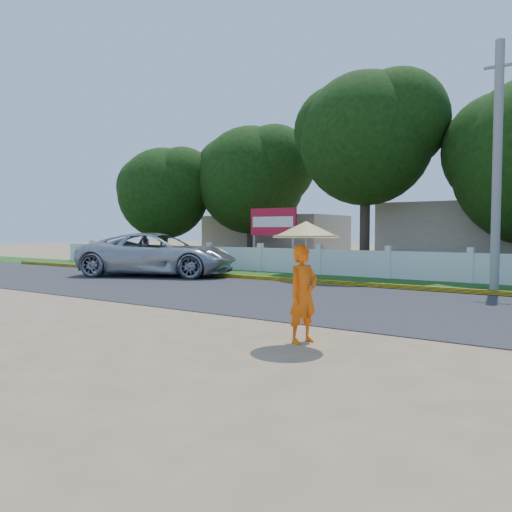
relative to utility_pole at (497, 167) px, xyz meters
The scene contains 11 objects.
ground 11.03m from the utility_pole, 113.06° to the right, with size 120.00×120.00×0.00m, color #9E8460.
road 7.51m from the utility_pole, 128.98° to the right, with size 60.00×7.00×0.02m, color #38383A.
grass_verge 5.61m from the utility_pole, behind, with size 60.00×3.50×0.03m, color #2D601E.
curb 5.74m from the utility_pole, 160.31° to the right, with size 40.00×0.18×0.16m, color yellow.
fence 5.52m from the utility_pole, 157.16° to the left, with size 40.00×0.10×1.10m, color silver.
building_near 8.87m from the utility_pole, 97.00° to the left, with size 10.00×6.00×3.20m, color #B7AD99.
building_far 17.14m from the utility_pole, 145.91° to the left, with size 8.00×5.00×2.80m, color #B7AD99.
utility_pole is the anchor object (origin of this frame).
vehicle 13.03m from the utility_pole, 169.41° to the right, with size 2.98×6.46×1.80m, color #ABAFB4.
monk_with_parasol 10.27m from the utility_pole, 98.48° to the right, with size 1.14×1.14×2.07m.
billboard 10.57m from the utility_pole, 164.42° to the left, with size 2.50×0.13×2.95m.
Camera 1 is at (6.61, -7.75, 1.92)m, focal length 35.00 mm.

